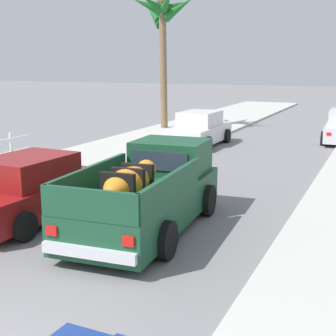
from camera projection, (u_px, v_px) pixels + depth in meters
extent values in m
cube|color=beige|center=(101.00, 159.00, 18.73)|extent=(4.87, 60.00, 0.12)
cube|color=silver|center=(124.00, 161.00, 18.32)|extent=(0.16, 60.00, 0.10)
cube|color=#19472D|center=(146.00, 204.00, 10.79)|extent=(2.26, 5.22, 0.80)
cube|color=#19472D|center=(171.00, 156.00, 12.09)|extent=(1.82, 1.61, 0.80)
cube|color=#283342|center=(160.00, 161.00, 11.39)|extent=(1.38, 0.15, 0.44)
cube|color=#283342|center=(181.00, 150.00, 12.79)|extent=(1.46, 0.16, 0.48)
cube|color=#19472D|center=(90.00, 180.00, 10.17)|extent=(0.32, 3.30, 0.56)
cube|color=#19472D|center=(172.00, 187.00, 9.56)|extent=(0.32, 3.30, 0.56)
cube|color=#19472D|center=(89.00, 205.00, 8.35)|extent=(1.88, 0.23, 0.56)
cube|color=silver|center=(88.00, 253.00, 8.44)|extent=(1.83, 0.24, 0.20)
cylinder|color=black|center=(134.00, 193.00, 12.58)|extent=(0.31, 0.78, 0.76)
cylinder|color=black|center=(207.00, 200.00, 11.91)|extent=(0.31, 0.78, 0.76)
cylinder|color=black|center=(75.00, 228.00, 9.89)|extent=(0.31, 0.78, 0.76)
cylinder|color=black|center=(165.00, 240.00, 9.22)|extent=(0.31, 0.78, 0.76)
cube|color=red|center=(52.00, 231.00, 8.66)|extent=(0.22, 0.05, 0.18)
cube|color=red|center=(128.00, 241.00, 8.15)|extent=(0.22, 0.05, 0.18)
ellipsoid|color=orange|center=(128.00, 183.00, 9.79)|extent=(0.81, 1.74, 0.60)
sphere|color=orange|center=(146.00, 170.00, 10.65)|extent=(0.44, 0.44, 0.44)
cube|color=black|center=(118.00, 188.00, 9.37)|extent=(0.72, 0.17, 0.61)
cube|color=black|center=(128.00, 183.00, 9.79)|extent=(0.72, 0.17, 0.61)
cube|color=black|center=(137.00, 178.00, 10.22)|extent=(0.72, 0.17, 0.61)
cube|color=silver|center=(199.00, 134.00, 22.11)|extent=(1.80, 4.22, 0.72)
cube|color=silver|center=(200.00, 118.00, 22.05)|extent=(1.54, 2.11, 0.64)
cube|color=#283342|center=(192.00, 121.00, 21.19)|extent=(1.37, 0.09, 0.52)
cube|color=#283342|center=(207.00, 117.00, 22.92)|extent=(1.34, 0.09, 0.50)
cylinder|color=black|center=(208.00, 144.00, 20.63)|extent=(0.23, 0.64, 0.64)
cylinder|color=black|center=(169.00, 141.00, 21.36)|extent=(0.23, 0.64, 0.64)
cylinder|color=black|center=(227.00, 136.00, 22.94)|extent=(0.23, 0.64, 0.64)
cylinder|color=black|center=(191.00, 134.00, 23.68)|extent=(0.23, 0.64, 0.64)
cube|color=red|center=(227.00, 127.00, 23.70)|extent=(0.20, 0.04, 0.12)
cube|color=white|center=(194.00, 139.00, 19.96)|extent=(0.20, 0.04, 0.10)
cube|color=red|center=(202.00, 125.00, 24.22)|extent=(0.20, 0.04, 0.12)
cube|color=white|center=(167.00, 137.00, 20.47)|extent=(0.20, 0.04, 0.10)
cylinder|color=black|center=(328.00, 131.00, 24.51)|extent=(0.25, 0.65, 0.64)
cylinder|color=black|center=(323.00, 138.00, 22.14)|extent=(0.25, 0.65, 0.64)
cube|color=red|center=(329.00, 134.00, 21.25)|extent=(0.20, 0.05, 0.12)
cube|color=white|center=(335.00, 124.00, 25.08)|extent=(0.20, 0.05, 0.10)
cube|color=maroon|center=(33.00, 197.00, 11.65)|extent=(1.92, 4.26, 0.72)
cube|color=maroon|center=(28.00, 170.00, 11.42)|extent=(1.60, 2.16, 0.64)
cube|color=#283342|center=(55.00, 163.00, 12.27)|extent=(1.37, 0.13, 0.52)
cylinder|color=black|center=(40.00, 189.00, 13.22)|extent=(0.24, 0.65, 0.64)
cylinder|color=black|center=(96.00, 197.00, 12.44)|extent=(0.24, 0.65, 0.64)
cylinder|color=black|center=(24.00, 227.00, 10.16)|extent=(0.24, 0.65, 0.64)
cube|color=white|center=(67.00, 174.00, 13.75)|extent=(0.20, 0.05, 0.10)
cube|color=white|center=(104.00, 178.00, 13.21)|extent=(0.20, 0.05, 0.10)
cylinder|color=brown|center=(163.00, 67.00, 26.62)|extent=(0.38, 0.64, 6.90)
cone|color=#196023|center=(179.00, 8.00, 25.54)|extent=(1.95, 0.68, 1.43)
cone|color=#196023|center=(175.00, 6.00, 26.36)|extent=(1.36, 1.72, 1.08)
cone|color=#196023|center=(169.00, 9.00, 26.91)|extent=(0.78, 2.16, 1.34)
cone|color=#196023|center=(153.00, 14.00, 26.86)|extent=(1.95, 1.55, 1.73)
cone|color=#196023|center=(148.00, 5.00, 25.83)|extent=(1.79, 1.40, 1.15)
cone|color=#196023|center=(153.00, 4.00, 25.44)|extent=(1.14, 1.67, 1.08)
cone|color=#196023|center=(166.00, 3.00, 25.17)|extent=(1.45, 1.70, 1.11)
sphere|color=brown|center=(163.00, 1.00, 25.89)|extent=(0.69, 0.69, 0.69)
cube|color=white|center=(11.00, 147.00, 18.51)|extent=(0.05, 0.12, 1.10)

